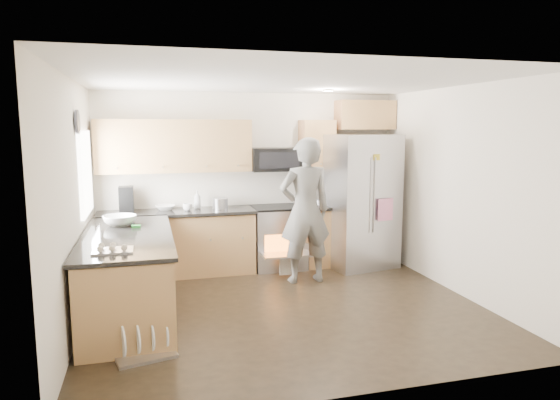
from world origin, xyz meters
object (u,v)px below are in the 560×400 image
object	(u,v)px
stove_range	(278,223)
refrigerator	(361,201)
dish_rack	(144,346)
person	(305,211)

from	to	relation	value
stove_range	refrigerator	distance (m)	1.28
stove_range	refrigerator	world-z (taller)	refrigerator
refrigerator	dish_rack	distance (m)	4.01
refrigerator	dish_rack	world-z (taller)	refrigerator
stove_range	dish_rack	distance (m)	3.24
person	dish_rack	distance (m)	2.90
stove_range	person	xyz separation A→B (m)	(0.18, -0.77, 0.30)
stove_range	refrigerator	bearing A→B (deg)	-11.24
stove_range	person	world-z (taller)	person
stove_range	refrigerator	xyz separation A→B (m)	(1.22, -0.24, 0.32)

